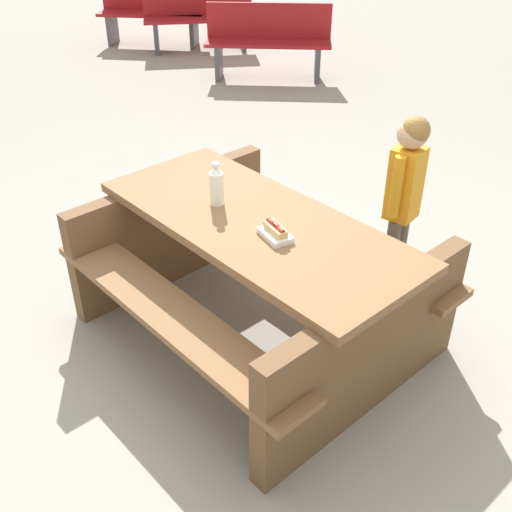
% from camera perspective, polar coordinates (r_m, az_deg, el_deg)
% --- Properties ---
extents(ground_plane, '(30.00, 30.00, 0.00)m').
position_cam_1_polar(ground_plane, '(3.58, -0.00, -7.04)').
color(ground_plane, gray).
rests_on(ground_plane, ground).
extents(picnic_table, '(2.12, 1.84, 0.75)m').
position_cam_1_polar(picnic_table, '(3.31, -0.00, -1.16)').
color(picnic_table, brown).
rests_on(picnic_table, ground).
extents(soda_bottle, '(0.08, 0.08, 0.24)m').
position_cam_1_polar(soda_bottle, '(3.25, -3.70, 6.59)').
color(soda_bottle, silver).
rests_on(soda_bottle, picnic_table).
extents(hotdog_tray, '(0.21, 0.18, 0.08)m').
position_cam_1_polar(hotdog_tray, '(2.98, 1.82, 2.24)').
color(hotdog_tray, white).
rests_on(hotdog_tray, picnic_table).
extents(child_in_coat, '(0.18, 0.28, 1.14)m').
position_cam_1_polar(child_in_coat, '(3.64, 13.74, 6.49)').
color(child_in_coat, brown).
rests_on(child_in_coat, ground).
extents(park_bench_near, '(1.51, 1.06, 0.85)m').
position_cam_1_polar(park_bench_near, '(7.80, 1.16, 19.49)').
color(park_bench_near, maroon).
rests_on(park_bench_near, ground).
extents(park_bench_mid, '(1.53, 1.00, 0.85)m').
position_cam_1_polar(park_bench_mid, '(9.48, -9.61, 21.57)').
color(park_bench_mid, maroon).
rests_on(park_bench_mid, ground).
extents(park_bench_far, '(1.41, 1.26, 0.85)m').
position_cam_1_polar(park_bench_far, '(9.08, -5.36, 21.35)').
color(park_bench_far, maroon).
rests_on(park_bench_far, ground).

